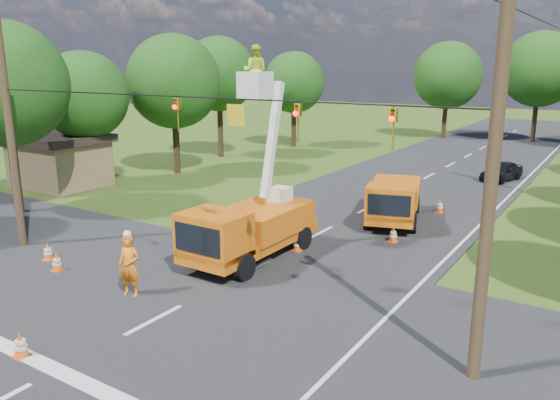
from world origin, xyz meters
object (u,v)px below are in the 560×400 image
Objects in this scene: bucket_truck at (249,217)px; traffic_cone_2 at (297,243)px; traffic_cone_5 at (48,251)px; tree_far_a at (448,76)px; pole_left at (10,136)px; shed at (60,160)px; tree_far_b at (540,69)px; tree_left_b at (5,84)px; tree_left_e at (219,74)px; traffic_cone_3 at (393,234)px; second_truck at (394,199)px; traffic_cone_4 at (57,262)px; traffic_cone_0 at (20,345)px; tree_left_f at (294,83)px; distant_car at (502,171)px; tree_left_c at (84,96)px; pole_right_near at (493,166)px; tree_left_d at (173,82)px; ground_worker at (129,266)px; traffic_cone_6 at (440,206)px.

bucket_truck is 11.15× the size of traffic_cone_2.
tree_far_a is (2.07, 43.52, 5.83)m from traffic_cone_5.
bucket_truck is at bearing 22.88° from pole_left.
tree_far_b is (21.00, 37.00, 5.19)m from shed.
tree_left_e reaches higher than tree_left_b.
tree_far_a is at bearing 103.29° from traffic_cone_3.
second_truck is 3.20m from traffic_cone_3.
tree_left_e is at bearing 113.38° from traffic_cone_5.
traffic_cone_0 is at bearing -43.53° from traffic_cone_4.
traffic_cone_0 is at bearing -32.13° from tree_left_b.
pole_left is at bearing -145.72° from traffic_cone_3.
distant_car is at bearing -16.64° from tree_left_f.
traffic_cone_2 is 0.09× the size of tree_left_c.
tree_left_c is (-16.85, 3.53, 5.08)m from traffic_cone_2.
tree_left_c is (1.50, 1.00, 3.82)m from shed.
bucket_truck reaches higher than traffic_cone_2.
pole_left is at bearing 180.00° from pole_right_near.
pole_left is at bearing -105.52° from tree_far_b.
shed is 0.68× the size of tree_left_c.
traffic_cone_3 is 20.28m from tree_left_c.
tree_left_c is 0.85× the size of tree_far_a.
bucket_truck is at bearing -121.00° from traffic_cone_2.
tree_far_b is at bearing 90.20° from traffic_cone_3.
tree_left_d is 0.90× the size of tree_far_b.
tree_left_d is at bearing 117.08° from traffic_cone_5.
ground_worker reaches higher than traffic_cone_3.
pole_right_near is at bearing 28.11° from traffic_cone_0.
traffic_cone_3 is 11.20m from pole_right_near.
bucket_truck is 17.07m from tree_left_c.
pole_left is (-12.85, -14.29, 4.14)m from traffic_cone_6.
pole_left is 0.87× the size of tree_far_b.
tree_left_b is 6.38m from tree_left_c.
pole_left reaches higher than tree_left_f.
tree_left_c reaches higher than distant_car.
tree_left_f is (2.00, 8.00, -0.81)m from tree_left_e.
shed is at bearing 166.55° from bucket_truck.
tree_left_c is at bearing 129.62° from ground_worker.
tree_left_d is at bearing 160.57° from traffic_cone_3.
tree_left_f reaches higher than traffic_cone_3.
bucket_truck reaches higher than traffic_cone_5.
traffic_cone_5 and traffic_cone_6 have the same top height.
tree_left_b is (3.50, -5.00, 4.69)m from shed.
pole_left is 6.10m from tree_left_b.
traffic_cone_0 is (-5.62, -29.56, -0.25)m from distant_car.
traffic_cone_0 is at bearing -38.53° from shed.
shed is 0.58× the size of tree_far_a.
tree_far_b is (19.80, 23.00, 0.32)m from tree_left_e.
traffic_cone_5 is at bearing -141.08° from traffic_cone_2.
tree_far_b reaches higher than second_truck.
bucket_truck is 30.10m from tree_left_f.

